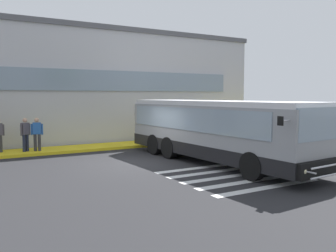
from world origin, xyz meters
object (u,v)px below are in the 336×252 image
Objects in this scene: passenger_by_doorway at (25,133)px; safety_bollard_yellow at (156,139)px; bus_main_foreground at (216,132)px; passenger_at_curb_edge at (37,133)px.

passenger_by_doorway is 1.86× the size of safety_bollard_yellow.
bus_main_foreground reaches higher than passenger_at_curb_edge.
passenger_by_doorway and passenger_at_curb_edge have the same top height.
safety_bollard_yellow is at bearing -8.22° from passenger_by_doorway.
passenger_by_doorway is 0.54m from passenger_at_curb_edge.
safety_bollard_yellow is at bearing 91.62° from bus_main_foreground.
bus_main_foreground is 6.47× the size of passenger_by_doorway.
passenger_by_doorway is 6.89m from safety_bollard_yellow.
bus_main_foreground reaches higher than safety_bollard_yellow.
bus_main_foreground is 8.93m from passenger_at_curb_edge.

